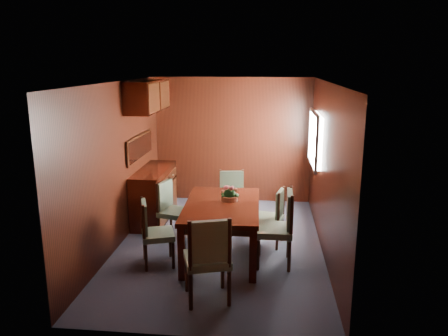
# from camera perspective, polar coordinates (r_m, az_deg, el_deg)

# --- Properties ---
(ground) EXTENTS (4.50, 4.50, 0.00)m
(ground) POSITION_cam_1_polar(r_m,az_deg,el_deg) (6.63, -0.53, -10.06)
(ground) COLOR #363949
(ground) RESTS_ON ground
(room_shell) EXTENTS (3.06, 4.52, 2.41)m
(room_shell) POSITION_cam_1_polar(r_m,az_deg,el_deg) (6.50, -1.15, 4.47)
(room_shell) COLOR black
(room_shell) RESTS_ON ground
(sideboard) EXTENTS (0.48, 1.40, 0.90)m
(sideboard) POSITION_cam_1_polar(r_m,az_deg,el_deg) (7.62, -9.08, -3.43)
(sideboard) COLOR black
(sideboard) RESTS_ON ground
(dining_table) EXTENTS (1.06, 1.66, 0.76)m
(dining_table) POSITION_cam_1_polar(r_m,az_deg,el_deg) (6.08, -0.27, -5.66)
(dining_table) COLOR black
(dining_table) RESTS_ON ground
(chair_left_near) EXTENTS (0.53, 0.54, 0.91)m
(chair_left_near) POSITION_cam_1_polar(r_m,az_deg,el_deg) (5.94, -9.32, -7.90)
(chair_left_near) COLOR black
(chair_left_near) RESTS_ON ground
(chair_left_far) EXTENTS (0.52, 0.53, 0.92)m
(chair_left_far) POSITION_cam_1_polar(r_m,az_deg,el_deg) (6.76, -6.95, -5.04)
(chair_left_far) COLOR black
(chair_left_far) RESTS_ON ground
(chair_right_near) EXTENTS (0.48, 0.50, 1.04)m
(chair_right_near) POSITION_cam_1_polar(r_m,az_deg,el_deg) (5.89, 7.36, -7.23)
(chair_right_near) COLOR black
(chair_right_near) RESTS_ON ground
(chair_right_far) EXTENTS (0.47, 0.49, 0.87)m
(chair_right_far) POSITION_cam_1_polar(r_m,az_deg,el_deg) (6.53, 6.45, -5.99)
(chair_right_far) COLOR black
(chair_right_far) RESTS_ON ground
(chair_head) EXTENTS (0.61, 0.60, 1.05)m
(chair_head) POSITION_cam_1_polar(r_m,az_deg,el_deg) (4.95, -2.09, -11.27)
(chair_head) COLOR black
(chair_head) RESTS_ON ground
(chair_foot) EXTENTS (0.49, 0.48, 0.92)m
(chair_foot) POSITION_cam_1_polar(r_m,az_deg,el_deg) (7.29, 1.04, -3.56)
(chair_foot) COLOR black
(chair_foot) RESTS_ON ground
(flower_centerpiece) EXTENTS (0.25, 0.25, 0.25)m
(flower_centerpiece) POSITION_cam_1_polar(r_m,az_deg,el_deg) (6.14, 0.74, -3.21)
(flower_centerpiece) COLOR #AD5B34
(flower_centerpiece) RESTS_ON dining_table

